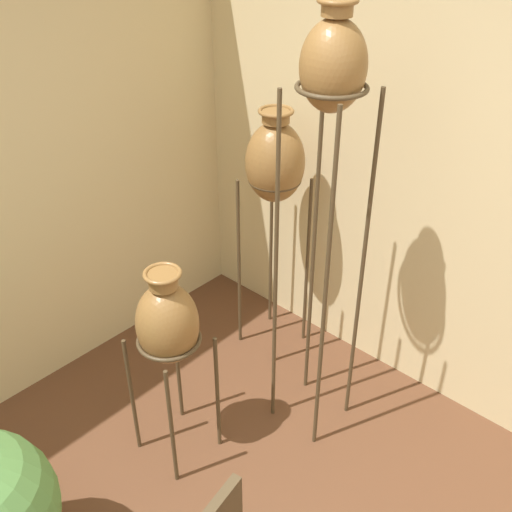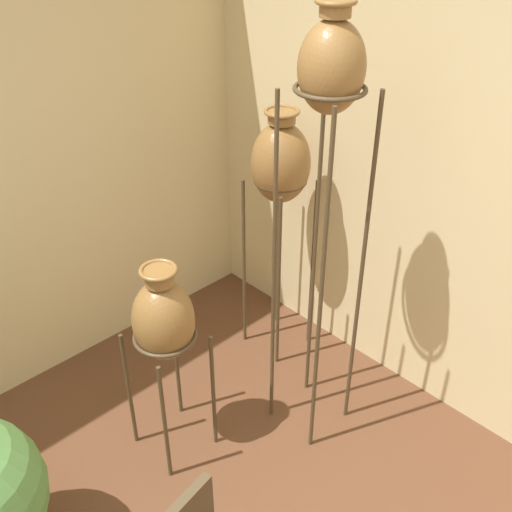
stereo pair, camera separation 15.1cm
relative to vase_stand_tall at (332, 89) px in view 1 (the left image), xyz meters
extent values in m
cylinder|color=#473823|center=(-0.14, -0.14, -0.89)|extent=(0.02, 0.02, 1.80)
cylinder|color=#473823|center=(0.14, -0.14, -0.89)|extent=(0.02, 0.02, 1.80)
cylinder|color=#473823|center=(-0.14, 0.14, -0.89)|extent=(0.02, 0.02, 1.80)
cylinder|color=#473823|center=(0.14, 0.14, -0.89)|extent=(0.02, 0.02, 1.80)
torus|color=#473823|center=(0.00, 0.00, 0.01)|extent=(0.29, 0.29, 0.02)
ellipsoid|color=olive|center=(0.00, 0.00, 0.09)|extent=(0.26, 0.26, 0.36)
cylinder|color=olive|center=(0.00, 0.00, 0.29)|extent=(0.12, 0.12, 0.05)
torus|color=olive|center=(0.00, 0.00, 0.32)|extent=(0.16, 0.16, 0.02)
cylinder|color=#473823|center=(0.18, 0.42, -1.24)|extent=(0.02, 0.02, 1.11)
cylinder|color=#473823|center=(0.46, 0.42, -1.24)|extent=(0.02, 0.02, 1.11)
cylinder|color=#473823|center=(0.18, 0.70, -1.24)|extent=(0.02, 0.02, 1.11)
cylinder|color=#473823|center=(0.46, 0.70, -1.24)|extent=(0.02, 0.02, 1.11)
torus|color=#473823|center=(0.32, 0.56, -0.68)|extent=(0.29, 0.29, 0.02)
ellipsoid|color=olive|center=(0.32, 0.56, -0.58)|extent=(0.32, 0.32, 0.44)
cylinder|color=olive|center=(0.32, 0.56, -0.33)|extent=(0.14, 0.14, 0.06)
torus|color=olive|center=(0.32, 0.56, -0.30)|extent=(0.18, 0.18, 0.02)
cylinder|color=#473823|center=(-0.78, 0.21, -1.44)|extent=(0.02, 0.02, 0.71)
cylinder|color=#473823|center=(-0.49, 0.21, -1.44)|extent=(0.02, 0.02, 0.71)
cylinder|color=#473823|center=(-0.78, 0.50, -1.44)|extent=(0.02, 0.02, 0.71)
cylinder|color=#473823|center=(-0.49, 0.50, -1.44)|extent=(0.02, 0.02, 0.71)
torus|color=#473823|center=(-0.64, 0.36, -1.08)|extent=(0.30, 0.30, 0.02)
ellipsoid|color=olive|center=(-0.64, 0.36, -0.99)|extent=(0.29, 0.29, 0.41)
cylinder|color=olive|center=(-0.64, 0.36, -0.75)|extent=(0.13, 0.13, 0.07)
torus|color=olive|center=(-0.64, 0.36, -0.72)|extent=(0.17, 0.17, 0.02)
camera|label=1|loc=(-1.90, -1.35, 0.71)|focal=42.00mm
camera|label=2|loc=(-1.80, -1.46, 0.71)|focal=42.00mm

